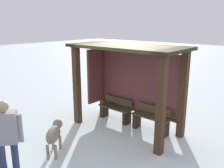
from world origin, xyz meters
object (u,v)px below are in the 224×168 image
bus_shelter (128,71)px  bench_left_inside (116,110)px  dog (54,134)px  person_walking (6,135)px  bench_center_inside (151,120)px

bus_shelter → bench_left_inside: bus_shelter is taller
bus_shelter → dog: (-0.40, -2.40, -1.21)m
bus_shelter → person_walking: bearing=-93.9°
bus_shelter → bench_center_inside: (0.77, 0.12, -1.36)m
bench_center_inside → dog: (-1.17, -2.52, 0.14)m
bench_left_inside → bench_center_inside: bench_center_inside is taller
bench_center_inside → person_walking: bearing=-105.3°
person_walking → dog: (-0.15, 1.20, -0.48)m
bus_shelter → person_walking: 3.69m
dog → bench_left_inside: bearing=93.6°
bus_shelter → bench_center_inside: bus_shelter is taller
bus_shelter → bench_left_inside: size_ratio=2.88×
dog → person_walking: bearing=-82.7°
bus_shelter → dog: bus_shelter is taller
person_walking → bench_center_inside: bearing=74.7°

